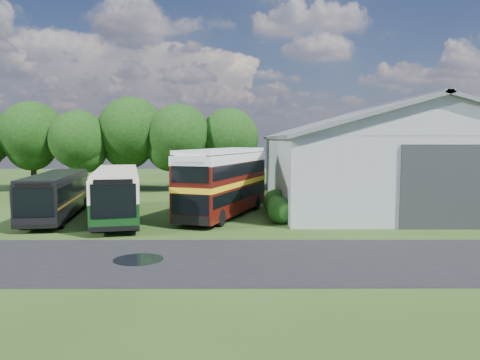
{
  "coord_description": "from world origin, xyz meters",
  "views": [
    {
      "loc": [
        2.9,
        -23.21,
        5.31
      ],
      "look_at": [
        3.03,
        8.0,
        2.57
      ],
      "focal_mm": 35.0,
      "sensor_mm": 36.0,
      "label": 1
    }
  ],
  "objects_px": {
    "storage_shed": "(382,153)",
    "bus_maroon_double": "(224,183)",
    "bus_dark_single": "(56,195)",
    "bus_green_single": "(117,193)"
  },
  "relations": [
    {
      "from": "bus_maroon_double",
      "to": "bus_dark_single",
      "type": "distance_m",
      "value": 11.26
    },
    {
      "from": "storage_shed",
      "to": "bus_dark_single",
      "type": "xyz_separation_m",
      "value": [
        -24.3,
        -8.09,
        -2.57
      ]
    },
    {
      "from": "storage_shed",
      "to": "bus_maroon_double",
      "type": "xyz_separation_m",
      "value": [
        -13.09,
        -7.25,
        -1.85
      ]
    },
    {
      "from": "bus_maroon_double",
      "to": "bus_dark_single",
      "type": "bearing_deg",
      "value": -156.12
    },
    {
      "from": "bus_green_single",
      "to": "bus_maroon_double",
      "type": "distance_m",
      "value": 7.16
    },
    {
      "from": "bus_maroon_double",
      "to": "bus_dark_single",
      "type": "relative_size",
      "value": 1.0
    },
    {
      "from": "bus_green_single",
      "to": "bus_maroon_double",
      "type": "xyz_separation_m",
      "value": [
        7.03,
        1.26,
        0.56
      ]
    },
    {
      "from": "storage_shed",
      "to": "bus_dark_single",
      "type": "height_order",
      "value": "storage_shed"
    },
    {
      "from": "bus_green_single",
      "to": "storage_shed",
      "type": "bearing_deg",
      "value": 10.01
    },
    {
      "from": "storage_shed",
      "to": "bus_maroon_double",
      "type": "bearing_deg",
      "value": -151.0
    }
  ]
}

